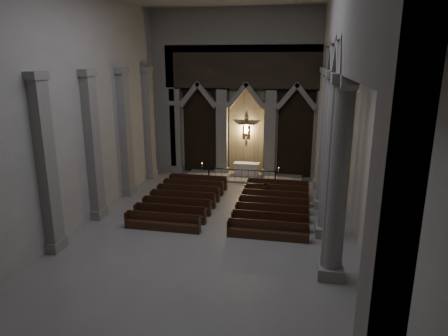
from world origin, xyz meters
name	(u,v)px	position (x,y,z in m)	size (l,w,h in m)	color
room	(210,80)	(0.00, 0.00, 7.60)	(24.00, 24.10, 12.00)	gray
sanctuary_wall	(247,87)	(0.00, 11.54, 6.62)	(14.00, 0.77, 12.00)	gray
right_arcade	(337,75)	(5.50, 1.33, 7.83)	(1.00, 24.00, 12.00)	gray
left_pilasters	(111,141)	(-6.75, 3.50, 3.91)	(0.60, 13.00, 8.03)	gray
sanctuary_step	(243,177)	(0.00, 10.60, 0.07)	(8.50, 2.60, 0.15)	gray
altar	(247,169)	(0.18, 10.94, 0.63)	(1.86, 0.74, 0.95)	silver
altar_rail	(242,174)	(0.00, 9.61, 0.64)	(4.89, 0.09, 0.96)	black
candle_stand_left	(202,177)	(-2.74, 9.00, 0.39)	(0.24, 0.24, 1.44)	#B06F36
candle_stand_right	(278,182)	(2.64, 9.03, 0.38)	(0.23, 0.23, 1.39)	#B06F36
pews	(227,204)	(0.00, 4.15, 0.29)	(9.39, 7.56, 0.89)	black
worshipper	(265,191)	(2.04, 6.21, 0.56)	(0.41, 0.27, 1.12)	black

